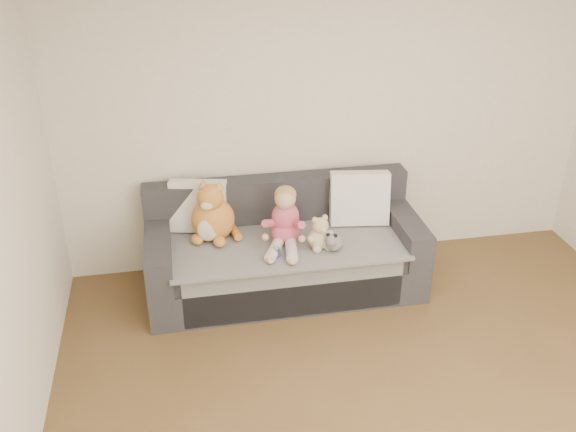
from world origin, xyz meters
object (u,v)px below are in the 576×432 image
(plush_cat, at_px, (213,216))
(sippy_cup, at_px, (276,251))
(sofa, at_px, (284,253))
(teddy_bear, at_px, (320,235))
(toddler, at_px, (285,221))

(plush_cat, height_order, sippy_cup, plush_cat)
(sofa, relative_size, sippy_cup, 20.48)
(sofa, distance_m, plush_cat, 0.67)
(sofa, height_order, teddy_bear, sofa)
(sofa, xyz_separation_m, teddy_bear, (0.24, -0.25, 0.28))
(toddler, distance_m, sippy_cup, 0.26)
(sofa, xyz_separation_m, plush_cat, (-0.56, 0.07, 0.36))
(sofa, bearing_deg, toddler, -95.75)
(toddler, xyz_separation_m, plush_cat, (-0.55, 0.20, -0.01))
(toddler, relative_size, plush_cat, 0.94)
(plush_cat, xyz_separation_m, sippy_cup, (0.44, -0.39, -0.14))
(sofa, distance_m, toddler, 0.39)
(toddler, xyz_separation_m, sippy_cup, (-0.11, -0.19, -0.15))
(sofa, relative_size, toddler, 4.43)
(teddy_bear, height_order, sippy_cup, teddy_bear)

